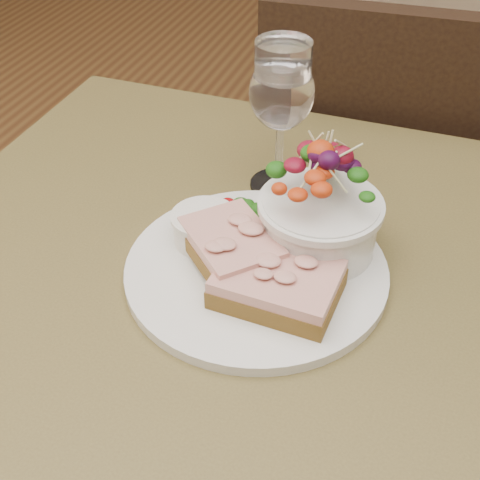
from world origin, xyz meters
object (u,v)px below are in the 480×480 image
(chair_far, at_px, (372,266))
(sandwich_back, at_px, (231,246))
(cafe_table, at_px, (241,358))
(salad_bowl, at_px, (321,203))
(dinner_plate, at_px, (256,270))
(wine_glass, at_px, (282,97))
(sandwich_front, at_px, (278,284))
(ramekin, at_px, (204,227))

(chair_far, distance_m, sandwich_back, 0.77)
(sandwich_back, bearing_deg, cafe_table, -10.68)
(cafe_table, xyz_separation_m, salad_bowl, (0.06, 0.09, 0.17))
(cafe_table, height_order, sandwich_back, sandwich_back)
(dinner_plate, height_order, wine_glass, wine_glass)
(sandwich_front, xyz_separation_m, salad_bowl, (0.02, 0.09, 0.04))
(chair_far, height_order, salad_bowl, chair_far)
(cafe_table, distance_m, ramekin, 0.16)
(dinner_plate, xyz_separation_m, wine_glass, (-0.03, 0.17, 0.12))
(dinner_plate, bearing_deg, sandwich_front, -46.61)
(cafe_table, relative_size, sandwich_back, 6.08)
(cafe_table, relative_size, chair_far, 0.89)
(chair_far, height_order, sandwich_back, chair_far)
(dinner_plate, height_order, sandwich_front, sandwich_front)
(chair_far, bearing_deg, sandwich_back, 76.96)
(wine_glass, bearing_deg, sandwich_front, -73.10)
(sandwich_front, relative_size, sandwich_back, 0.94)
(ramekin, bearing_deg, chair_far, 76.62)
(cafe_table, bearing_deg, ramekin, 138.89)
(salad_bowl, distance_m, wine_glass, 0.15)
(dinner_plate, distance_m, salad_bowl, 0.10)
(salad_bowl, bearing_deg, ramekin, -165.06)
(dinner_plate, xyz_separation_m, ramekin, (-0.07, 0.02, 0.03))
(sandwich_front, distance_m, wine_glass, 0.23)
(chair_far, height_order, sandwich_front, chair_far)
(ramekin, bearing_deg, salad_bowl, 14.94)
(sandwich_back, relative_size, salad_bowl, 1.04)
(sandwich_front, height_order, sandwich_back, sandwich_back)
(sandwich_front, relative_size, ramekin, 1.84)
(cafe_table, bearing_deg, wine_glass, 96.25)
(wine_glass, bearing_deg, cafe_table, -83.75)
(sandwich_front, bearing_deg, sandwich_back, 154.87)
(cafe_table, height_order, wine_glass, wine_glass)
(sandwich_front, bearing_deg, wine_glass, 109.87)
(dinner_plate, height_order, salad_bowl, salad_bowl)
(cafe_table, bearing_deg, sandwich_back, 125.84)
(sandwich_back, height_order, wine_glass, wine_glass)
(cafe_table, relative_size, dinner_plate, 2.87)
(cafe_table, height_order, dinner_plate, dinner_plate)
(ramekin, bearing_deg, dinner_plate, -17.47)
(salad_bowl, bearing_deg, chair_far, 88.34)
(chair_far, xyz_separation_m, salad_bowl, (-0.02, -0.53, 0.53))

